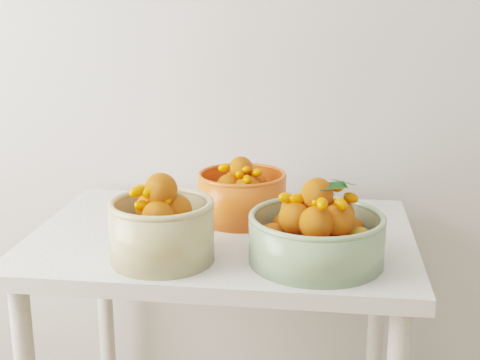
# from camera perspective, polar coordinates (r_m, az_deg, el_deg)

# --- Properties ---
(table) EXTENTS (1.00, 0.70, 0.75)m
(table) POSITION_cam_1_polar(r_m,az_deg,el_deg) (1.81, -1.49, -7.34)
(table) COLOR silver
(table) RESTS_ON ground
(bowl_cream) EXTENTS (0.26, 0.26, 0.21)m
(bowl_cream) POSITION_cam_1_polar(r_m,az_deg,el_deg) (1.58, -6.73, -4.06)
(bowl_cream) COLOR tan
(bowl_cream) RESTS_ON table
(bowl_green) EXTENTS (0.39, 0.39, 0.21)m
(bowl_green) POSITION_cam_1_polar(r_m,az_deg,el_deg) (1.57, 6.55, -4.55)
(bowl_green) COLOR gray
(bowl_green) RESTS_ON table
(bowl_orange) EXTENTS (0.32, 0.32, 0.18)m
(bowl_orange) POSITION_cam_1_polar(r_m,az_deg,el_deg) (1.86, 0.14, -1.26)
(bowl_orange) COLOR #EB4915
(bowl_orange) RESTS_ON table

